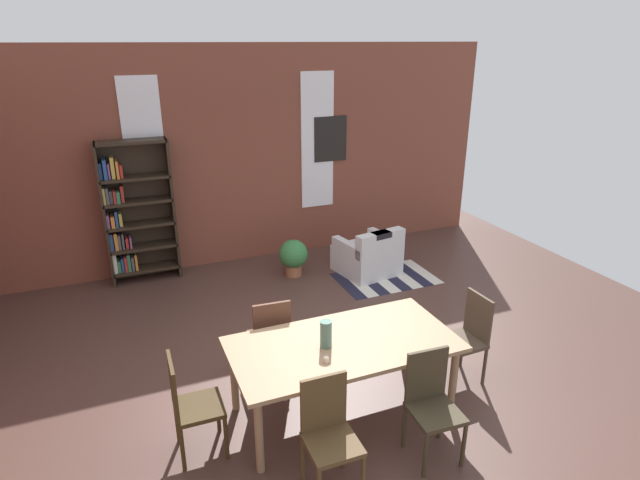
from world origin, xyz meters
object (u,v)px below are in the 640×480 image
object	(u,v)px
vase_on_table	(326,334)
dining_chair_far_left	(270,336)
dining_chair_near_right	(431,402)
dining_chair_head_right	(468,335)
dining_chair_head_left	(189,403)
potted_plant_by_shelf	(293,256)
dining_table	(343,349)
bookshelf_tall	(134,214)
armchair_white	(368,256)
dining_chair_near_left	(329,431)

from	to	relation	value
vase_on_table	dining_chair_far_left	size ratio (longest dim) A/B	0.27
dining_chair_near_right	dining_chair_head_right	bearing A→B (deg)	38.68
dining_chair_head_right	dining_chair_near_right	bearing A→B (deg)	-141.32
dining_chair_head_left	potted_plant_by_shelf	distance (m)	3.72
dining_table	vase_on_table	bearing A→B (deg)	-180.00
dining_chair_far_left	potted_plant_by_shelf	distance (m)	2.61
potted_plant_by_shelf	bookshelf_tall	bearing A→B (deg)	161.21
vase_on_table	armchair_white	world-z (taller)	vase_on_table
dining_table	dining_chair_near_right	bearing A→B (deg)	-57.87
dining_chair_head_right	armchair_white	distance (m)	2.77
dining_table	bookshelf_tall	xyz separation A→B (m)	(-1.53, 3.84, 0.33)
vase_on_table	dining_chair_head_left	world-z (taller)	vase_on_table
vase_on_table	dining_table	bearing A→B (deg)	0.00
bookshelf_tall	dining_chair_far_left	bearing A→B (deg)	-71.15
dining_table	dining_chair_head_right	xyz separation A→B (m)	(1.41, 0.00, -0.18)
dining_table	vase_on_table	world-z (taller)	vase_on_table
dining_chair_near_right	dining_chair_head_left	bearing A→B (deg)	158.23
vase_on_table	dining_chair_far_left	world-z (taller)	vase_on_table
dining_chair_near_left	bookshelf_tall	world-z (taller)	bookshelf_tall
dining_chair_head_right	dining_chair_head_left	xyz separation A→B (m)	(-2.82, -0.00, 0.00)
dining_table	armchair_white	size ratio (longest dim) A/B	2.24
dining_chair_far_left	armchair_white	xyz separation A→B (m)	(2.17, 2.00, -0.23)
dining_chair_near_left	dining_chair_far_left	xyz separation A→B (m)	(-0.01, 1.50, 0.00)
armchair_white	dining_chair_near_left	bearing A→B (deg)	-121.70
dining_chair_near_right	vase_on_table	bearing A→B (deg)	130.69
dining_chair_near_right	dining_chair_head_left	world-z (taller)	same
dining_chair_far_left	dining_chair_head_left	size ratio (longest dim) A/B	1.00
dining_chair_head_right	bookshelf_tall	distance (m)	4.86
dining_table	dining_chair_far_left	bearing A→B (deg)	122.18
dining_chair_near_left	dining_chair_near_right	world-z (taller)	same
vase_on_table	potted_plant_by_shelf	bearing A→B (deg)	75.73
dining_chair_far_left	dining_chair_near_right	distance (m)	1.77
dining_table	dining_chair_head_left	world-z (taller)	dining_chair_head_left
vase_on_table	armchair_white	size ratio (longest dim) A/B	0.28
dining_chair_near_left	dining_chair_head_left	distance (m)	1.21
potted_plant_by_shelf	dining_chair_head_right	bearing A→B (deg)	-75.69
dining_table	bookshelf_tall	bearing A→B (deg)	111.68
dining_chair_near_right	bookshelf_tall	distance (m)	5.04
dining_chair_near_right	potted_plant_by_shelf	xyz separation A→B (m)	(0.15, 3.86, -0.20)
dining_chair_head_left	potted_plant_by_shelf	xyz separation A→B (m)	(2.03, 3.11, -0.20)
bookshelf_tall	potted_plant_by_shelf	bearing A→B (deg)	-18.79
dining_chair_near_left	potted_plant_by_shelf	bearing A→B (deg)	74.33
dining_chair_head_right	armchair_white	size ratio (longest dim) A/B	1.02
dining_chair_far_left	dining_chair_head_left	bearing A→B (deg)	-141.43
dining_table	potted_plant_by_shelf	xyz separation A→B (m)	(0.62, 3.11, -0.38)
bookshelf_tall	vase_on_table	bearing A→B (deg)	-70.59
vase_on_table	dining_chair_near_right	bearing A→B (deg)	-49.31
dining_chair_head_right	dining_chair_head_left	size ratio (longest dim) A/B	1.00
dining_chair_near_right	dining_chair_far_left	bearing A→B (deg)	122.16
dining_chair_near_left	bookshelf_tall	xyz separation A→B (m)	(-1.06, 4.59, 0.51)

